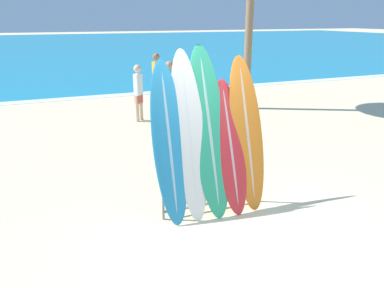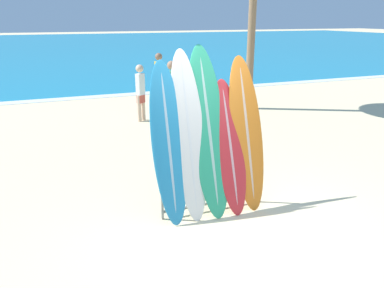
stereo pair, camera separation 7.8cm
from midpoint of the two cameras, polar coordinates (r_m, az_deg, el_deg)
name	(u,v)px [view 1 (the left image)]	position (r m, az deg, el deg)	size (l,w,h in m)	color
ground_plane	(242,229)	(5.59, 7.21, -12.70)	(160.00, 160.00, 0.00)	beige
ocean_water	(61,46)	(43.99, -19.36, 13.96)	(120.00, 60.00, 0.01)	teal
surfboard_rack	(211,184)	(5.84, 2.57, -6.09)	(1.62, 0.04, 0.84)	gray
surfboard_slot_0	(169,144)	(5.42, -3.89, 0.05)	(0.50, 0.73, 2.34)	teal
surfboard_slot_1	(189,136)	(5.52, -0.79, 1.23)	(0.50, 0.79, 2.48)	silver
surfboard_slot_2	(209,132)	(5.66, 2.25, 1.91)	(0.57, 0.94, 2.53)	#289E70
surfboard_slot_3	(230,147)	(5.79, 5.44, -0.44)	(0.49, 0.81, 2.02)	red
surfboard_slot_4	(247,133)	(5.93, 7.99, 1.63)	(0.54, 0.81, 2.35)	orange
person_near_water	(157,78)	(12.86, -5.57, 10.04)	(0.30, 0.25, 1.79)	#846047
person_mid_beach	(138,91)	(10.98, -8.38, 8.01)	(0.28, 0.26, 1.64)	beige
person_far_left	(170,91)	(10.43, -3.60, 8.08)	(0.25, 0.30, 1.79)	#A87A5B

